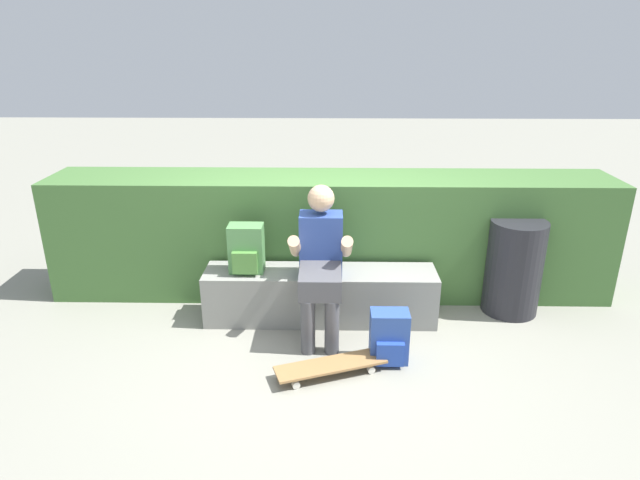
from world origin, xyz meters
TOP-DOWN VIEW (x-y plane):
  - ground_plane at (0.00, 0.00)m, footprint 24.00×24.00m
  - bench_main at (0.00, 0.40)m, footprint 1.92×0.40m
  - person_skater at (0.01, 0.20)m, footprint 0.49×0.62m
  - skateboard_near_person at (0.09, -0.41)m, footprint 0.82×0.46m
  - backpack_on_bench at (-0.60, 0.39)m, footprint 0.28×0.23m
  - backpack_on_ground at (0.52, -0.22)m, footprint 0.28×0.23m
  - hedge_row at (0.08, 0.99)m, footprint 5.02×0.67m
  - trash_bin at (1.65, 0.58)m, footprint 0.47×0.47m

SIDE VIEW (x-z plane):
  - ground_plane at x=0.00m, z-range 0.00..0.00m
  - skateboard_near_person at x=0.09m, z-range 0.03..0.12m
  - backpack_on_ground at x=0.52m, z-range -0.01..0.39m
  - bench_main at x=0.00m, z-range 0.00..0.44m
  - trash_bin at x=1.65m, z-range 0.00..0.83m
  - hedge_row at x=0.08m, z-range 0.00..1.09m
  - backpack_on_bench at x=-0.60m, z-range 0.43..0.83m
  - person_skater at x=0.01m, z-range 0.05..1.24m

